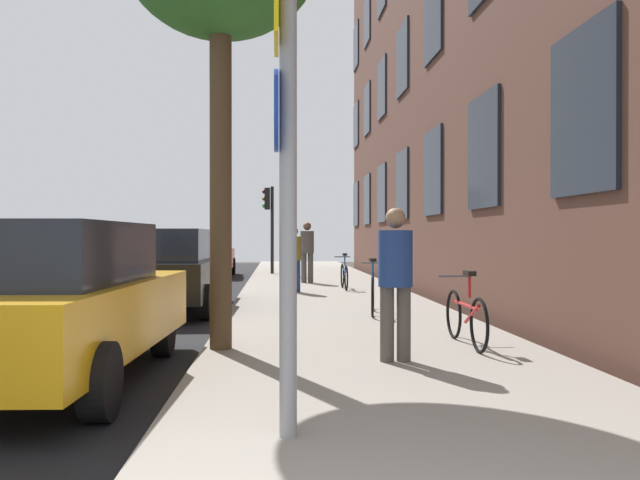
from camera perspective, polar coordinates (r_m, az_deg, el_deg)
ground_plane at (r=16.84m, az=-11.70°, el=-4.77°), size 41.80×41.80×0.00m
road_asphalt at (r=17.25m, az=-18.65°, el=-4.64°), size 7.00×38.00×0.01m
sidewalk at (r=16.72m, az=0.30°, el=-4.59°), size 4.20×38.00×0.12m
sign_post at (r=4.42m, az=-3.17°, el=6.90°), size 0.16×0.60×3.27m
traffic_light at (r=23.82m, az=-4.52°, el=2.34°), size 0.43×0.24×3.22m
bicycle_0 at (r=8.31m, az=12.80°, el=-6.61°), size 0.42×1.74×0.95m
bicycle_1 at (r=11.49m, az=4.70°, el=-4.59°), size 0.45×1.73×0.99m
bicycle_2 at (r=16.71m, az=2.16°, el=-3.14°), size 0.42×1.60×0.94m
pedestrian_0 at (r=7.08m, az=6.70°, el=-2.99°), size 0.50×0.50×1.68m
pedestrian_1 at (r=15.82m, az=-2.34°, el=-1.33°), size 0.51×0.51×1.60m
pedestrian_2 at (r=19.04m, az=-1.15°, el=-0.73°), size 0.53×0.53×1.79m
car_0 at (r=6.95m, az=-22.40°, el=-5.05°), size 1.95×4.45×1.62m
car_1 at (r=13.02m, az=-13.29°, el=-2.54°), size 1.94×4.46×1.62m
car_2 at (r=24.07m, az=-9.98°, el=-1.24°), size 1.89×4.00×1.62m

